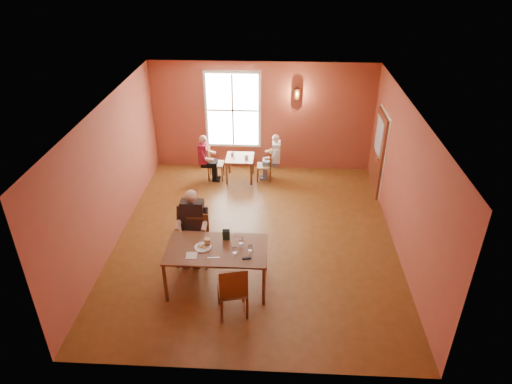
{
  "coord_description": "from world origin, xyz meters",
  "views": [
    {
      "loc": [
        0.45,
        -8.21,
        5.87
      ],
      "look_at": [
        0.0,
        0.2,
        1.05
      ],
      "focal_mm": 32.0,
      "sensor_mm": 36.0,
      "label": 1
    }
  ],
  "objects_px": {
    "main_table": "(218,267)",
    "chair_diner_white": "(264,165)",
    "diner_main": "(196,234)",
    "diner_maroon": "(215,157)",
    "chair_diner_main": "(197,242)",
    "chair_diner_maroon": "(216,163)",
    "second_table": "(240,168)",
    "chair_empty": "(232,288)",
    "diner_white": "(265,159)"
  },
  "relations": [
    {
      "from": "chair_empty",
      "to": "chair_diner_maroon",
      "type": "relative_size",
      "value": 1.19
    },
    {
      "from": "chair_diner_maroon",
      "to": "second_table",
      "type": "bearing_deg",
      "value": 90.0
    },
    {
      "from": "chair_diner_main",
      "to": "diner_maroon",
      "type": "distance_m",
      "value": 3.67
    },
    {
      "from": "second_table",
      "to": "chair_diner_maroon",
      "type": "height_order",
      "value": "chair_diner_maroon"
    },
    {
      "from": "main_table",
      "to": "diner_main",
      "type": "xyz_separation_m",
      "value": [
        -0.5,
        0.62,
        0.31
      ]
    },
    {
      "from": "second_table",
      "to": "diner_maroon",
      "type": "distance_m",
      "value": 0.74
    },
    {
      "from": "diner_main",
      "to": "diner_white",
      "type": "bearing_deg",
      "value": -108.45
    },
    {
      "from": "chair_empty",
      "to": "chair_diner_white",
      "type": "xyz_separation_m",
      "value": [
        0.36,
        5.0,
        -0.12
      ]
    },
    {
      "from": "chair_diner_maroon",
      "to": "diner_white",
      "type": "bearing_deg",
      "value": 90.0
    },
    {
      "from": "second_table",
      "to": "chair_diner_maroon",
      "type": "bearing_deg",
      "value": 180.0
    },
    {
      "from": "chair_diner_white",
      "to": "diner_main",
      "type": "bearing_deg",
      "value": 161.97
    },
    {
      "from": "chair_diner_white",
      "to": "diner_white",
      "type": "distance_m",
      "value": 0.19
    },
    {
      "from": "chair_empty",
      "to": "main_table",
      "type": "bearing_deg",
      "value": 103.04
    },
    {
      "from": "chair_diner_main",
      "to": "chair_diner_white",
      "type": "bearing_deg",
      "value": -108.17
    },
    {
      "from": "chair_empty",
      "to": "chair_diner_maroon",
      "type": "bearing_deg",
      "value": 86.99
    },
    {
      "from": "chair_empty",
      "to": "diner_maroon",
      "type": "bearing_deg",
      "value": 87.32
    },
    {
      "from": "chair_diner_main",
      "to": "diner_maroon",
      "type": "xyz_separation_m",
      "value": [
        -0.13,
        3.67,
        0.1
      ]
    },
    {
      "from": "second_table",
      "to": "chair_diner_white",
      "type": "relative_size",
      "value": 0.86
    },
    {
      "from": "chair_diner_main",
      "to": "diner_main",
      "type": "xyz_separation_m",
      "value": [
        0.0,
        -0.03,
        0.22
      ]
    },
    {
      "from": "main_table",
      "to": "chair_diner_white",
      "type": "bearing_deg",
      "value": 80.74
    },
    {
      "from": "chair_diner_main",
      "to": "diner_white",
      "type": "relative_size",
      "value": 0.84
    },
    {
      "from": "chair_empty",
      "to": "chair_diner_maroon",
      "type": "xyz_separation_m",
      "value": [
        -0.94,
        5.0,
        -0.09
      ]
    },
    {
      "from": "diner_maroon",
      "to": "main_table",
      "type": "bearing_deg",
      "value": 8.24
    },
    {
      "from": "second_table",
      "to": "chair_diner_maroon",
      "type": "distance_m",
      "value": 0.66
    },
    {
      "from": "chair_diner_main",
      "to": "chair_empty",
      "type": "relative_size",
      "value": 0.96
    },
    {
      "from": "chair_diner_main",
      "to": "chair_diner_white",
      "type": "distance_m",
      "value": 3.86
    },
    {
      "from": "second_table",
      "to": "diner_main",
      "type": "bearing_deg",
      "value": -98.53
    },
    {
      "from": "diner_main",
      "to": "chair_diner_maroon",
      "type": "bearing_deg",
      "value": -88.52
    },
    {
      "from": "chair_diner_maroon",
      "to": "diner_maroon",
      "type": "bearing_deg",
      "value": -90.0
    },
    {
      "from": "chair_empty",
      "to": "diner_maroon",
      "type": "xyz_separation_m",
      "value": [
        -0.97,
        5.0,
        0.08
      ]
    },
    {
      "from": "chair_diner_white",
      "to": "chair_diner_maroon",
      "type": "height_order",
      "value": "chair_diner_maroon"
    },
    {
      "from": "second_table",
      "to": "diner_maroon",
      "type": "relative_size",
      "value": 0.59
    },
    {
      "from": "second_table",
      "to": "chair_diner_white",
      "type": "bearing_deg",
      "value": 0.0
    },
    {
      "from": "diner_main",
      "to": "diner_maroon",
      "type": "distance_m",
      "value": 3.7
    },
    {
      "from": "chair_diner_main",
      "to": "second_table",
      "type": "relative_size",
      "value": 1.42
    },
    {
      "from": "main_table",
      "to": "chair_empty",
      "type": "height_order",
      "value": "chair_empty"
    },
    {
      "from": "main_table",
      "to": "chair_diner_main",
      "type": "relative_size",
      "value": 1.77
    },
    {
      "from": "main_table",
      "to": "chair_diner_maroon",
      "type": "relative_size",
      "value": 2.02
    },
    {
      "from": "main_table",
      "to": "second_table",
      "type": "distance_m",
      "value": 4.32
    },
    {
      "from": "diner_white",
      "to": "chair_diner_main",
      "type": "bearing_deg",
      "value": 161.41
    },
    {
      "from": "chair_diner_white",
      "to": "chair_diner_maroon",
      "type": "distance_m",
      "value": 1.3
    },
    {
      "from": "second_table",
      "to": "chair_diner_white",
      "type": "distance_m",
      "value": 0.66
    },
    {
      "from": "main_table",
      "to": "diner_maroon",
      "type": "height_order",
      "value": "diner_maroon"
    },
    {
      "from": "diner_white",
      "to": "diner_maroon",
      "type": "relative_size",
      "value": 0.99
    },
    {
      "from": "diner_main",
      "to": "chair_diner_maroon",
      "type": "distance_m",
      "value": 3.71
    },
    {
      "from": "diner_white",
      "to": "diner_maroon",
      "type": "distance_m",
      "value": 1.36
    },
    {
      "from": "chair_diner_main",
      "to": "diner_white",
      "type": "distance_m",
      "value": 3.87
    },
    {
      "from": "second_table",
      "to": "chair_diner_main",
      "type": "bearing_deg",
      "value": -98.59
    },
    {
      "from": "main_table",
      "to": "diner_main",
      "type": "height_order",
      "value": "diner_main"
    },
    {
      "from": "chair_diner_maroon",
      "to": "diner_maroon",
      "type": "distance_m",
      "value": 0.17
    }
  ]
}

